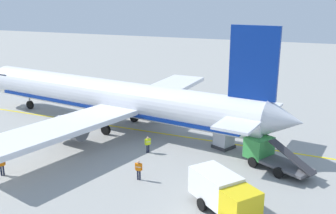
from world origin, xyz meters
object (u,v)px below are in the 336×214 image
(airliner_foreground, at_px, (113,98))
(crew_marshaller, at_px, (1,164))
(crew_loader_right, at_px, (139,169))
(service_truck_fuel, at_px, (223,192))
(service_truck_baggage, at_px, (268,154))
(crew_loader_left, at_px, (148,143))
(cargo_container_mid, at_px, (193,110))
(cargo_container_far, at_px, (224,138))

(airliner_foreground, bearing_deg, crew_marshaller, 172.64)
(crew_marshaller, xyz_separation_m, crew_loader_right, (3.81, -10.70, -0.05))
(service_truck_fuel, height_order, service_truck_baggage, service_truck_fuel)
(crew_loader_left, bearing_deg, airliner_foreground, 52.51)
(cargo_container_mid, bearing_deg, crew_loader_right, -174.57)
(service_truck_fuel, height_order, cargo_container_far, service_truck_fuel)
(cargo_container_mid, relative_size, cargo_container_far, 0.94)
(crew_marshaller, bearing_deg, airliner_foreground, -7.36)
(cargo_container_far, relative_size, crew_marshaller, 1.31)
(service_truck_fuel, distance_m, cargo_container_mid, 21.39)
(cargo_container_mid, distance_m, crew_marshaller, 23.03)
(airliner_foreground, relative_size, service_truck_baggage, 6.62)
(service_truck_fuel, bearing_deg, cargo_container_mid, 25.28)
(cargo_container_mid, relative_size, crew_loader_left, 1.33)
(airliner_foreground, bearing_deg, cargo_container_far, -95.37)
(crew_loader_right, bearing_deg, service_truck_baggage, -53.34)
(service_truck_fuel, xyz_separation_m, crew_loader_left, (7.30, 9.34, -0.53))
(cargo_container_mid, height_order, crew_loader_left, cargo_container_mid)
(service_truck_baggage, bearing_deg, airliner_foreground, 77.54)
(airliner_foreground, distance_m, cargo_container_far, 13.46)
(airliner_foreground, bearing_deg, crew_loader_right, -140.44)
(crew_marshaller, bearing_deg, service_truck_baggage, -61.91)
(crew_loader_right, bearing_deg, airliner_foreground, 39.56)
(airliner_foreground, xyz_separation_m, crew_loader_left, (-5.35, -6.97, -2.45))
(service_truck_baggage, relative_size, cargo_container_far, 2.76)
(service_truck_baggage, distance_m, crew_marshaller, 22.38)
(service_truck_baggage, height_order, crew_loader_left, service_truck_baggage)
(cargo_container_far, relative_size, crew_loader_right, 1.38)
(crew_marshaller, bearing_deg, service_truck_fuel, -84.21)
(airliner_foreground, distance_m, crew_loader_right, 14.07)
(airliner_foreground, distance_m, service_truck_baggage, 18.44)
(cargo_container_mid, bearing_deg, service_truck_fuel, -154.72)
(airliner_foreground, xyz_separation_m, cargo_container_mid, (6.69, -7.17, -2.43))
(service_truck_fuel, height_order, cargo_container_mid, service_truck_fuel)
(service_truck_baggage, xyz_separation_m, cargo_container_mid, (10.64, 10.70, -0.22))
(service_truck_baggage, distance_m, crew_loader_left, 10.99)
(service_truck_baggage, xyz_separation_m, crew_loader_right, (-6.73, 9.05, -0.21))
(service_truck_fuel, distance_m, cargo_container_far, 11.84)
(crew_marshaller, relative_size, crew_loader_right, 1.05)
(service_truck_baggage, bearing_deg, cargo_container_mid, 45.15)
(airliner_foreground, relative_size, crew_loader_right, 25.22)
(service_truck_fuel, xyz_separation_m, cargo_container_mid, (19.34, 9.13, -0.51))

